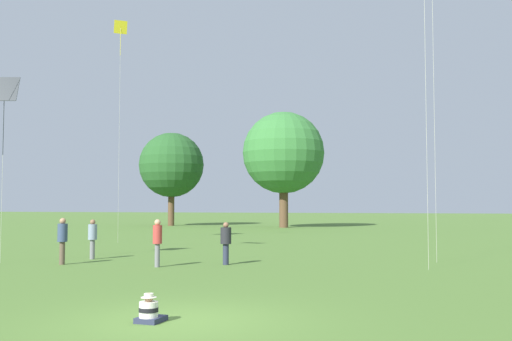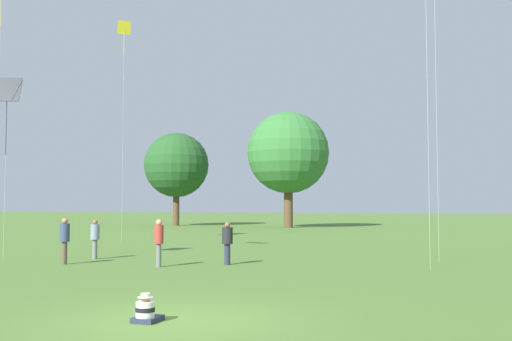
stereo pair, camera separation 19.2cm
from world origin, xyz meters
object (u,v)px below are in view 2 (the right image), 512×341
object	(u,v)px
kite_1	(7,94)
seated_toddler	(146,311)
person_standing_0	(159,238)
person_standing_5	(227,240)
distant_tree_1	(176,165)
person_standing_4	(65,237)
kite_4	(124,40)
distant_tree_0	(288,153)
person_standing_1	(95,236)

from	to	relation	value
kite_1	seated_toddler	bearing A→B (deg)	-12.33
person_standing_0	person_standing_5	xyz separation A→B (m)	(2.08, 1.43, -0.10)
seated_toddler	person_standing_0	size ratio (longest dim) A/B	0.34
person_standing_5	distant_tree_1	distance (m)	42.11
person_standing_4	kite_4	size ratio (longest dim) A/B	0.13
person_standing_0	distant_tree_1	xyz separation A→B (m)	(-16.38, 38.88, 5.37)
kite_1	distant_tree_1	world-z (taller)	distant_tree_1
seated_toddler	distant_tree_0	size ratio (longest dim) A/B	0.05
person_standing_5	distant_tree_0	xyz separation A→B (m)	(-5.89, 35.61, 6.32)
person_standing_0	kite_1	xyz separation A→B (m)	(-6.27, -0.31, 5.44)
person_standing_5	distant_tree_0	size ratio (longest dim) A/B	0.14
person_standing_0	kite_1	distance (m)	8.31
person_standing_0	distant_tree_0	size ratio (longest dim) A/B	0.15
person_standing_0	person_standing_4	xyz separation A→B (m)	(-3.76, -0.10, 0.01)
person_standing_5	kite_4	bearing A→B (deg)	105.75
seated_toddler	person_standing_4	world-z (taller)	person_standing_4
seated_toddler	distant_tree_1	distance (m)	52.62
person_standing_0	kite_4	size ratio (longest dim) A/B	0.13
person_standing_5	kite_1	world-z (taller)	kite_1
person_standing_1	person_standing_5	size ratio (longest dim) A/B	1.03
person_standing_1	kite_4	distance (m)	14.81
seated_toddler	kite_1	distance (m)	15.00
person_standing_5	kite_1	bearing A→B (deg)	163.09
kite_1	kite_4	bearing A→B (deg)	125.34
person_standing_5	kite_1	xyz separation A→B (m)	(-8.35, -1.74, 5.54)
person_standing_5	distant_tree_0	bearing A→B (deg)	70.69
person_standing_5	distant_tree_1	xyz separation A→B (m)	(-18.46, 37.45, 5.47)
person_standing_0	kite_1	world-z (taller)	kite_1
person_standing_4	person_standing_5	size ratio (longest dim) A/B	1.10
seated_toddler	person_standing_0	bearing A→B (deg)	117.34
kite_4	seated_toddler	bearing A→B (deg)	126.90
person_standing_4	person_standing_5	world-z (taller)	person_standing_4
person_standing_0	person_standing_4	size ratio (longest dim) A/B	0.98
person_standing_1	person_standing_4	distance (m)	2.24
person_standing_1	person_standing_4	bearing A→B (deg)	149.61
kite_1	kite_4	distance (m)	12.98
seated_toddler	person_standing_5	bearing A→B (deg)	104.09
seated_toddler	person_standing_1	world-z (taller)	person_standing_1
distant_tree_0	distant_tree_1	xyz separation A→B (m)	(-12.57, 1.85, -0.85)
person_standing_4	person_standing_5	xyz separation A→B (m)	(5.84, 1.54, -0.11)
person_standing_0	distant_tree_1	bearing A→B (deg)	138.99
seated_toddler	person_standing_4	size ratio (longest dim) A/B	0.34
seated_toddler	kite_1	xyz separation A→B (m)	(-10.36, 8.88, 6.24)
person_standing_5	person_standing_0	bearing A→B (deg)	-174.14
distant_tree_1	person_standing_1	bearing A→B (deg)	-71.16
seated_toddler	person_standing_1	size ratio (longest dim) A/B	0.36
kite_4	distant_tree_0	xyz separation A→B (m)	(3.91, 25.62, -4.57)
person_standing_0	distant_tree_0	distance (m)	37.75
kite_1	distant_tree_0	distance (m)	37.44
person_standing_5	kite_1	distance (m)	10.17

